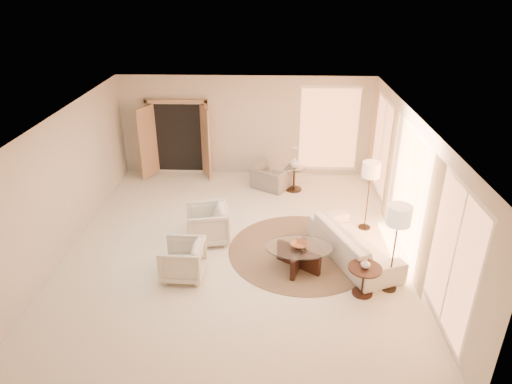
{
  "coord_description": "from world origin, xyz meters",
  "views": [
    {
      "loc": [
        0.7,
        -8.22,
        5.25
      ],
      "look_at": [
        0.4,
        0.4,
        1.1
      ],
      "focal_mm": 32.0,
      "sensor_mm": 36.0,
      "label": 1
    }
  ],
  "objects_px": {
    "armchair_left": "(207,223)",
    "end_table": "(364,276)",
    "sofa": "(353,243)",
    "floor_lamp_far": "(399,219)",
    "coffee_table": "(299,254)",
    "side_table": "(294,176)",
    "accent_chair": "(271,174)",
    "end_vase": "(366,264)",
    "armchair_right": "(183,258)",
    "bowl": "(299,245)",
    "floor_lamp_near": "(371,173)",
    "side_vase": "(295,162)"
  },
  "relations": [
    {
      "from": "bowl",
      "to": "end_vase",
      "type": "distance_m",
      "value": 1.37
    },
    {
      "from": "floor_lamp_near",
      "to": "floor_lamp_far",
      "type": "xyz_separation_m",
      "value": [
        0.04,
        -2.22,
        0.09
      ]
    },
    {
      "from": "coffee_table",
      "to": "sofa",
      "type": "bearing_deg",
      "value": 19.39
    },
    {
      "from": "floor_lamp_far",
      "to": "side_vase",
      "type": "xyz_separation_m",
      "value": [
        -1.58,
        4.2,
        -0.67
      ]
    },
    {
      "from": "armchair_left",
      "to": "accent_chair",
      "type": "relative_size",
      "value": 0.92
    },
    {
      "from": "accent_chair",
      "to": "bowl",
      "type": "xyz_separation_m",
      "value": [
        0.57,
        -3.67,
        0.1
      ]
    },
    {
      "from": "sofa",
      "to": "side_table",
      "type": "xyz_separation_m",
      "value": [
        -1.07,
        3.18,
        0.06
      ]
    },
    {
      "from": "floor_lamp_near",
      "to": "floor_lamp_far",
      "type": "distance_m",
      "value": 2.23
    },
    {
      "from": "end_table",
      "to": "end_vase",
      "type": "bearing_deg",
      "value": -90.0
    },
    {
      "from": "armchair_right",
      "to": "end_vase",
      "type": "bearing_deg",
      "value": 84.99
    },
    {
      "from": "armchair_left",
      "to": "bowl",
      "type": "bearing_deg",
      "value": 52.58
    },
    {
      "from": "sofa",
      "to": "end_vase",
      "type": "xyz_separation_m",
      "value": [
        0.0,
        -1.18,
        0.31
      ]
    },
    {
      "from": "sofa",
      "to": "coffee_table",
      "type": "relative_size",
      "value": 1.41
    },
    {
      "from": "armchair_right",
      "to": "side_table",
      "type": "relative_size",
      "value": 1.2
    },
    {
      "from": "accent_chair",
      "to": "side_vase",
      "type": "relative_size",
      "value": 3.54
    },
    {
      "from": "floor_lamp_near",
      "to": "side_table",
      "type": "bearing_deg",
      "value": 127.93
    },
    {
      "from": "armchair_left",
      "to": "armchair_right",
      "type": "bearing_deg",
      "value": -24.02
    },
    {
      "from": "coffee_table",
      "to": "side_table",
      "type": "height_order",
      "value": "side_table"
    },
    {
      "from": "sofa",
      "to": "bowl",
      "type": "xyz_separation_m",
      "value": [
        -1.12,
        -0.39,
        0.18
      ]
    },
    {
      "from": "sofa",
      "to": "floor_lamp_far",
      "type": "height_order",
      "value": "floor_lamp_far"
    },
    {
      "from": "floor_lamp_far",
      "to": "side_vase",
      "type": "height_order",
      "value": "floor_lamp_far"
    },
    {
      "from": "armchair_left",
      "to": "accent_chair",
      "type": "distance_m",
      "value": 3.05
    },
    {
      "from": "side_table",
      "to": "end_vase",
      "type": "height_order",
      "value": "end_vase"
    },
    {
      "from": "sofa",
      "to": "end_table",
      "type": "bearing_deg",
      "value": 157.74
    },
    {
      "from": "coffee_table",
      "to": "bowl",
      "type": "bearing_deg",
      "value": 0.0
    },
    {
      "from": "armchair_left",
      "to": "floor_lamp_near",
      "type": "height_order",
      "value": "floor_lamp_near"
    },
    {
      "from": "floor_lamp_far",
      "to": "side_vase",
      "type": "distance_m",
      "value": 4.53
    },
    {
      "from": "bowl",
      "to": "floor_lamp_near",
      "type": "bearing_deg",
      "value": 45.27
    },
    {
      "from": "accent_chair",
      "to": "end_vase",
      "type": "bearing_deg",
      "value": 141.92
    },
    {
      "from": "armchair_right",
      "to": "floor_lamp_near",
      "type": "bearing_deg",
      "value": 119.59
    },
    {
      "from": "coffee_table",
      "to": "floor_lamp_near",
      "type": "bearing_deg",
      "value": 45.27
    },
    {
      "from": "floor_lamp_far",
      "to": "end_vase",
      "type": "bearing_deg",
      "value": -162.06
    },
    {
      "from": "sofa",
      "to": "floor_lamp_far",
      "type": "bearing_deg",
      "value": -175.69
    },
    {
      "from": "armchair_right",
      "to": "end_table",
      "type": "bearing_deg",
      "value": 84.99
    },
    {
      "from": "side_vase",
      "to": "floor_lamp_near",
      "type": "bearing_deg",
      "value": -52.07
    },
    {
      "from": "armchair_left",
      "to": "coffee_table",
      "type": "relative_size",
      "value": 0.53
    },
    {
      "from": "armchair_right",
      "to": "coffee_table",
      "type": "bearing_deg",
      "value": 101.47
    },
    {
      "from": "accent_chair",
      "to": "end_table",
      "type": "distance_m",
      "value": 4.77
    },
    {
      "from": "side_table",
      "to": "floor_lamp_far",
      "type": "xyz_separation_m",
      "value": [
        1.58,
        -4.2,
        1.06
      ]
    },
    {
      "from": "accent_chair",
      "to": "bowl",
      "type": "relative_size",
      "value": 2.99
    },
    {
      "from": "coffee_table",
      "to": "end_vase",
      "type": "height_order",
      "value": "end_vase"
    },
    {
      "from": "accent_chair",
      "to": "armchair_right",
      "type": "bearing_deg",
      "value": 99.04
    },
    {
      "from": "coffee_table",
      "to": "end_table",
      "type": "relative_size",
      "value": 2.76
    },
    {
      "from": "side_table",
      "to": "floor_lamp_far",
      "type": "relative_size",
      "value": 0.39
    },
    {
      "from": "armchair_left",
      "to": "armchair_right",
      "type": "relative_size",
      "value": 1.11
    },
    {
      "from": "armchair_left",
      "to": "end_table",
      "type": "distance_m",
      "value": 3.49
    },
    {
      "from": "armchair_right",
      "to": "coffee_table",
      "type": "height_order",
      "value": "armchair_right"
    },
    {
      "from": "floor_lamp_near",
      "to": "floor_lamp_far",
      "type": "height_order",
      "value": "floor_lamp_far"
    },
    {
      "from": "sofa",
      "to": "end_vase",
      "type": "distance_m",
      "value": 1.22
    },
    {
      "from": "accent_chair",
      "to": "floor_lamp_far",
      "type": "relative_size",
      "value": 0.56
    }
  ]
}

